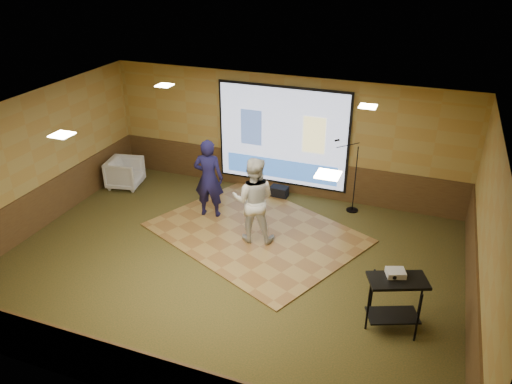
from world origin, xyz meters
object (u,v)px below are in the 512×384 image
at_px(player_right, 254,200).
at_px(banquet_chair, 125,173).
at_px(player_left, 209,178).
at_px(mic_stand, 351,192).
at_px(dance_floor, 256,233).
at_px(av_table, 396,294).
at_px(projector_screen, 282,138).
at_px(duffel_bag, 279,192).
at_px(projector, 396,273).

xyz_separation_m(player_right, banquet_chair, (-4.07, 1.29, -0.59)).
relative_size(player_left, mic_stand, 1.05).
height_order(dance_floor, av_table, av_table).
relative_size(player_right, banquet_chair, 2.25).
relative_size(projector_screen, banquet_chair, 3.98).
relative_size(dance_floor, player_left, 2.27).
distance_m(player_left, av_table, 5.06).
height_order(player_left, av_table, player_left).
relative_size(projector_screen, av_table, 3.39).
xyz_separation_m(player_left, duffel_bag, (1.21, 1.49, -0.83)).
bearing_deg(banquet_chair, player_right, -118.60).
bearing_deg(player_right, mic_stand, -141.88).
bearing_deg(projector, mic_stand, 90.35).
relative_size(dance_floor, mic_stand, 2.39).
relative_size(dance_floor, banquet_chair, 5.06).
relative_size(player_left, projector, 6.31).
height_order(av_table, mic_stand, mic_stand).
xyz_separation_m(av_table, projector, (-0.06, 0.09, 0.34)).
distance_m(projector_screen, av_table, 5.36).
xyz_separation_m(dance_floor, duffel_bag, (-0.08, 1.86, 0.12)).
distance_m(projector_screen, projector, 5.22).
relative_size(projector, duffel_bag, 0.68).
height_order(dance_floor, projector, projector).
bearing_deg(mic_stand, player_right, -138.34).
height_order(projector_screen, projector, projector_screen).
bearing_deg(projector, av_table, -77.30).
bearing_deg(av_table, projector, 122.66).
distance_m(player_left, player_right, 1.48).
bearing_deg(projector_screen, dance_floor, -86.76).
xyz_separation_m(projector, banquet_chair, (-7.14, 2.95, -0.65)).
xyz_separation_m(player_right, duffel_bag, (-0.12, 2.13, -0.84)).
distance_m(projector_screen, dance_floor, 2.60).
height_order(projector_screen, banquet_chair, projector_screen).
bearing_deg(player_right, player_left, -37.83).
xyz_separation_m(player_left, projector, (4.40, -2.30, 0.07)).
height_order(dance_floor, banquet_chair, banquet_chair).
xyz_separation_m(av_table, banquet_chair, (-7.19, 3.04, -0.31)).
xyz_separation_m(projector, mic_stand, (-1.37, 3.71, -0.54)).
distance_m(av_table, mic_stand, 4.06).
bearing_deg(duffel_bag, av_table, -50.05).
bearing_deg(duffel_bag, player_right, -86.80).
bearing_deg(av_table, duffel_bag, 129.95).
relative_size(av_table, projector, 3.31).
height_order(dance_floor, player_right, player_right).
height_order(banquet_chair, duffel_bag, banquet_chair).
xyz_separation_m(dance_floor, player_right, (0.04, -0.26, 0.96)).
bearing_deg(banquet_chair, dance_floor, -115.32).
bearing_deg(banquet_chair, duffel_bag, -89.07).
bearing_deg(player_right, duffel_bag, -99.05).
distance_m(dance_floor, banquet_chair, 4.17).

